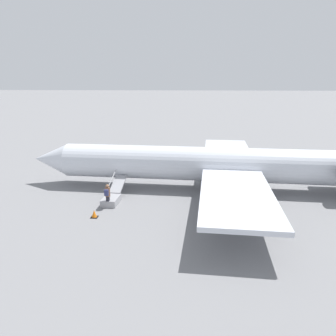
{
  "coord_description": "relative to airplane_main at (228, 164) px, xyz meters",
  "views": [
    {
      "loc": [
        1.81,
        26.37,
        8.82
      ],
      "look_at": [
        3.85,
        0.68,
        1.96
      ],
      "focal_mm": 35.0,
      "sensor_mm": 36.0,
      "label": 1
    }
  ],
  "objects": [
    {
      "name": "ground_plane",
      "position": [
        1.01,
        -0.05,
        -2.2
      ],
      "size": [
        600.0,
        600.0,
        0.0
      ],
      "primitive_type": "plane",
      "color": "slate"
    },
    {
      "name": "airplane_main",
      "position": [
        0.0,
        0.0,
        0.0
      ],
      "size": [
        32.27,
        24.37,
        7.37
      ],
      "rotation": [
        0.0,
        0.0,
        -0.05
      ],
      "color": "silver",
      "rests_on": "ground"
    },
    {
      "name": "boarding_stairs",
      "position": [
        8.83,
        3.5,
        -1.82
      ],
      "size": [
        1.2,
        4.06,
        1.79
      ],
      "rotation": [
        0.0,
        0.0,
        -1.62
      ],
      "color": "#99999E",
      "rests_on": "ground"
    },
    {
      "name": "passenger",
      "position": [
        8.87,
        4.69,
        -1.2
      ],
      "size": [
        0.36,
        0.55,
        1.74
      ],
      "rotation": [
        0.0,
        0.0,
        -1.62
      ],
      "color": "#23232D",
      "rests_on": "ground"
    },
    {
      "name": "traffic_cone_near_stairs",
      "position": [
        9.34,
        6.49,
        -1.97
      ],
      "size": [
        0.47,
        0.47,
        0.52
      ],
      "color": "black",
      "rests_on": "ground"
    }
  ]
}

